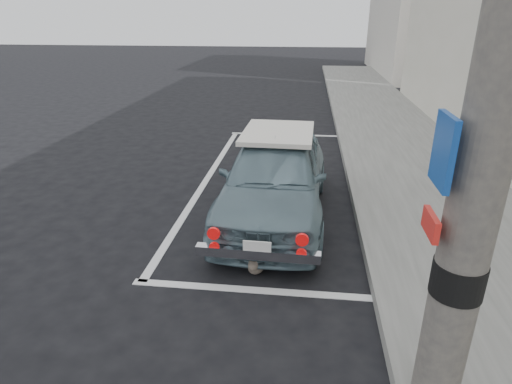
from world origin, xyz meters
TOP-DOWN VIEW (x-y plane):
  - ground at (0.00, 0.00)m, footprint 80.00×80.00m
  - sidewalk at (3.20, 2.00)m, footprint 2.80×40.00m
  - pline_rear at (0.50, -0.50)m, footprint 3.00×0.12m
  - pline_front at (0.50, 6.50)m, footprint 3.00×0.12m
  - pline_side at (-0.90, 3.00)m, footprint 0.12×7.00m
  - retro_coupe at (0.53, 1.58)m, footprint 1.66×3.91m
  - cat at (0.44, -0.12)m, footprint 0.27×0.48m

SIDE VIEW (x-z plane):
  - ground at x=0.00m, z-range 0.00..0.00m
  - pline_rear at x=0.50m, z-range 0.00..0.01m
  - pline_front at x=0.50m, z-range 0.00..0.01m
  - pline_side at x=-0.90m, z-range 0.00..0.01m
  - sidewalk at x=3.20m, z-range 0.00..0.15m
  - cat at x=0.44m, z-range -0.01..0.25m
  - retro_coupe at x=0.53m, z-range 0.01..1.32m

